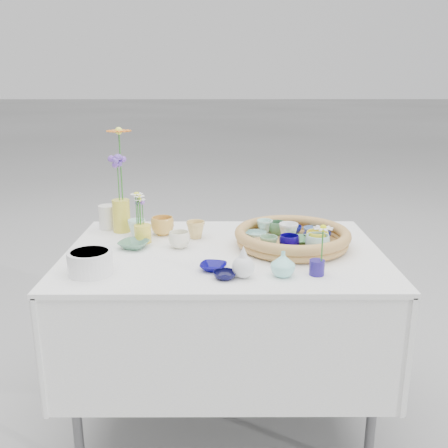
{
  "coord_description": "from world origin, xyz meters",
  "views": [
    {
      "loc": [
        -0.01,
        -1.9,
        1.42
      ],
      "look_at": [
        0.0,
        0.02,
        0.87
      ],
      "focal_mm": 40.0,
      "sensor_mm": 36.0,
      "label": 1
    }
  ],
  "objects_px": {
    "wicker_tray": "(292,237)",
    "bud_vase_seafoam": "(283,264)",
    "tall_vase_yellow": "(121,216)",
    "display_table": "(224,413)"
  },
  "relations": [
    {
      "from": "display_table",
      "to": "wicker_tray",
      "type": "distance_m",
      "value": 0.85
    },
    {
      "from": "wicker_tray",
      "to": "tall_vase_yellow",
      "type": "relative_size",
      "value": 3.23
    },
    {
      "from": "wicker_tray",
      "to": "bud_vase_seafoam",
      "type": "xyz_separation_m",
      "value": [
        -0.08,
        -0.32,
        0.01
      ]
    },
    {
      "from": "display_table",
      "to": "wicker_tray",
      "type": "relative_size",
      "value": 2.66
    },
    {
      "from": "display_table",
      "to": "bud_vase_seafoam",
      "type": "distance_m",
      "value": 0.88
    },
    {
      "from": "wicker_tray",
      "to": "tall_vase_yellow",
      "type": "bearing_deg",
      "value": 163.77
    },
    {
      "from": "display_table",
      "to": "tall_vase_yellow",
      "type": "distance_m",
      "value": 0.99
    },
    {
      "from": "tall_vase_yellow",
      "to": "bud_vase_seafoam",
      "type": "bearing_deg",
      "value": -39.06
    },
    {
      "from": "tall_vase_yellow",
      "to": "display_table",
      "type": "bearing_deg",
      "value": -29.98
    },
    {
      "from": "wicker_tray",
      "to": "tall_vase_yellow",
      "type": "distance_m",
      "value": 0.77
    }
  ]
}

